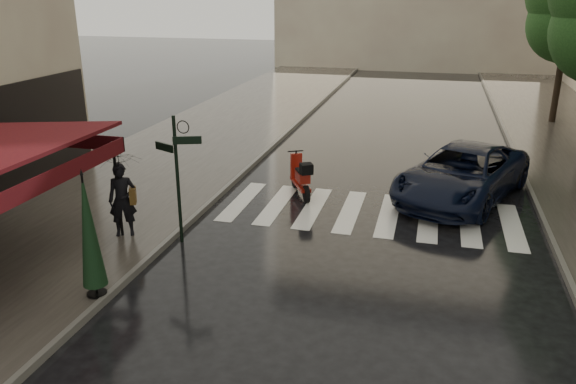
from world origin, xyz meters
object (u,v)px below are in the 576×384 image
at_px(parked_car, 462,174).
at_px(parasol_back, 89,231).
at_px(pedestrian_with_umbrella, 119,169).
at_px(scooter, 301,178).

bearing_deg(parked_car, parasol_back, -110.20).
distance_m(pedestrian_with_umbrella, parasol_back, 2.91).
bearing_deg(parked_car, scooter, -146.32).
bearing_deg(scooter, parked_car, -16.81).
distance_m(scooter, parasol_back, 7.31).
height_order(scooter, parked_car, parked_car).
bearing_deg(parasol_back, parked_car, 47.74).
bearing_deg(parasol_back, scooter, 69.94).
xyz_separation_m(parked_car, parasol_back, (-7.04, -7.75, 0.71)).
height_order(pedestrian_with_umbrella, parasol_back, same).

